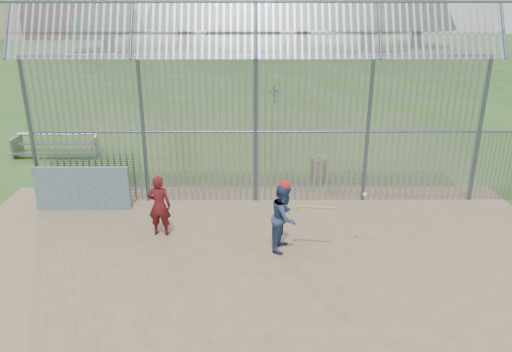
{
  "coord_description": "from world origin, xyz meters",
  "views": [
    {
      "loc": [
        -0.07,
        -9.37,
        5.55
      ],
      "look_at": [
        0.0,
        2.0,
        1.3
      ],
      "focal_mm": 35.0,
      "sensor_mm": 36.0,
      "label": 1
    }
  ],
  "objects_px": {
    "trash_can": "(319,169)",
    "bleacher": "(56,145)",
    "onlooker": "(159,206)",
    "dugout_wall": "(82,189)",
    "batter": "(284,217)"
  },
  "relations": [
    {
      "from": "dugout_wall",
      "to": "bleacher",
      "type": "distance_m",
      "value": 5.31
    },
    {
      "from": "onlooker",
      "to": "trash_can",
      "type": "bearing_deg",
      "value": -133.59
    },
    {
      "from": "onlooker",
      "to": "trash_can",
      "type": "xyz_separation_m",
      "value": [
        4.25,
        3.66,
        -0.39
      ]
    },
    {
      "from": "dugout_wall",
      "to": "trash_can",
      "type": "xyz_separation_m",
      "value": [
        6.55,
        2.19,
        -0.24
      ]
    },
    {
      "from": "batter",
      "to": "bleacher",
      "type": "distance_m",
      "value": 10.31
    },
    {
      "from": "dugout_wall",
      "to": "onlooker",
      "type": "height_order",
      "value": "onlooker"
    },
    {
      "from": "batter",
      "to": "bleacher",
      "type": "height_order",
      "value": "batter"
    },
    {
      "from": "trash_can",
      "to": "bleacher",
      "type": "bearing_deg",
      "value": 164.39
    },
    {
      "from": "batter",
      "to": "onlooker",
      "type": "relative_size",
      "value": 1.03
    },
    {
      "from": "trash_can",
      "to": "bleacher",
      "type": "xyz_separation_m",
      "value": [
        -9.0,
        2.51,
        0.03
      ]
    },
    {
      "from": "dugout_wall",
      "to": "trash_can",
      "type": "distance_m",
      "value": 6.92
    },
    {
      "from": "dugout_wall",
      "to": "onlooker",
      "type": "xyz_separation_m",
      "value": [
        2.31,
        -1.46,
        0.15
      ]
    },
    {
      "from": "trash_can",
      "to": "onlooker",
      "type": "bearing_deg",
      "value": -139.28
    },
    {
      "from": "bleacher",
      "to": "batter",
      "type": "bearing_deg",
      "value": -41.93
    },
    {
      "from": "dugout_wall",
      "to": "batter",
      "type": "xyz_separation_m",
      "value": [
        5.22,
        -2.18,
        0.18
      ]
    }
  ]
}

